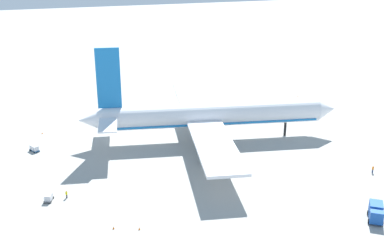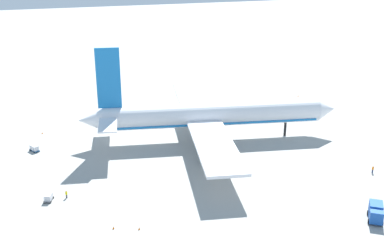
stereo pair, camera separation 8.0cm
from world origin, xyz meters
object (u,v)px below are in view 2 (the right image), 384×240
at_px(airliner, 208,115).
at_px(traffic_cone_2, 139,228).
at_px(baggage_cart_0, 48,197).
at_px(traffic_cone_4, 42,133).
at_px(ground_worker_1, 373,169).
at_px(traffic_cone_1, 113,228).
at_px(ground_worker_2, 66,194).
at_px(service_truck_2, 376,212).
at_px(traffic_cone_0, 298,96).
at_px(baggage_cart_1, 34,148).

bearing_deg(airliner, traffic_cone_2, -125.31).
relative_size(baggage_cart_0, traffic_cone_4, 5.71).
bearing_deg(ground_worker_1, traffic_cone_1, -175.16).
xyz_separation_m(ground_worker_1, ground_worker_2, (-67.63, 9.27, -0.06)).
distance_m(service_truck_2, ground_worker_2, 61.32).
bearing_deg(traffic_cone_2, airliner, 54.69).
bearing_deg(traffic_cone_1, traffic_cone_0, 40.42).
bearing_deg(baggage_cart_1, traffic_cone_1, -71.52).
bearing_deg(airliner, baggage_cart_1, 172.42).
xyz_separation_m(ground_worker_1, traffic_cone_2, (-55.67, -6.77, -0.60)).
bearing_deg(traffic_cone_4, baggage_cart_0, -89.01).
relative_size(ground_worker_2, traffic_cone_1, 2.94).
distance_m(baggage_cart_0, traffic_cone_0, 96.77).
distance_m(service_truck_2, traffic_cone_0, 78.05).
distance_m(airliner, baggage_cart_0, 47.08).
distance_m(baggage_cart_1, traffic_cone_0, 89.28).
bearing_deg(baggage_cart_1, service_truck_2, -40.59).
xyz_separation_m(ground_worker_1, traffic_cone_0, (12.86, 57.09, -0.60)).
bearing_deg(service_truck_2, traffic_cone_0, 71.30).
xyz_separation_m(airliner, baggage_cart_0, (-41.70, -20.99, -6.07)).
relative_size(baggage_cart_0, ground_worker_1, 1.82).
height_order(airliner, traffic_cone_0, airliner).
relative_size(service_truck_2, baggage_cart_1, 1.62).
bearing_deg(traffic_cone_0, ground_worker_2, -149.29).
distance_m(service_truck_2, traffic_cone_2, 44.69).
distance_m(ground_worker_2, traffic_cone_0, 93.63).
xyz_separation_m(baggage_cart_0, traffic_cone_4, (-0.66, 38.41, -0.54)).
xyz_separation_m(airliner, traffic_cone_0, (42.37, 26.92, -6.60)).
bearing_deg(traffic_cone_2, baggage_cart_0, 134.25).
bearing_deg(airliner, traffic_cone_0, 32.42).
height_order(baggage_cart_1, traffic_cone_4, baggage_cart_1).
xyz_separation_m(baggage_cart_0, ground_worker_2, (3.58, 0.09, 0.01)).
bearing_deg(baggage_cart_1, ground_worker_1, -26.02).
bearing_deg(traffic_cone_4, service_truck_2, -47.17).
xyz_separation_m(service_truck_2, traffic_cone_4, (-59.72, 64.43, -1.42)).
bearing_deg(traffic_cone_4, traffic_cone_1, -77.45).
relative_size(baggage_cart_0, traffic_cone_2, 5.71).
height_order(airliner, baggage_cart_1, airliner).
bearing_deg(airliner, ground_worker_1, -45.64).
relative_size(airliner, ground_worker_2, 42.40).
height_order(airliner, traffic_cone_1, airliner).
height_order(ground_worker_1, traffic_cone_1, ground_worker_1).
distance_m(airliner, traffic_cone_4, 46.28).
bearing_deg(traffic_cone_4, baggage_cart_1, -100.02).
distance_m(baggage_cart_1, ground_worker_2, 27.53).
height_order(baggage_cart_0, traffic_cone_4, baggage_cart_0).
xyz_separation_m(ground_worker_2, traffic_cone_1, (7.48, -14.36, -0.54)).
height_order(ground_worker_1, traffic_cone_0, ground_worker_1).
relative_size(service_truck_2, traffic_cone_2, 10.06).
bearing_deg(traffic_cone_1, service_truck_2, -13.75).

